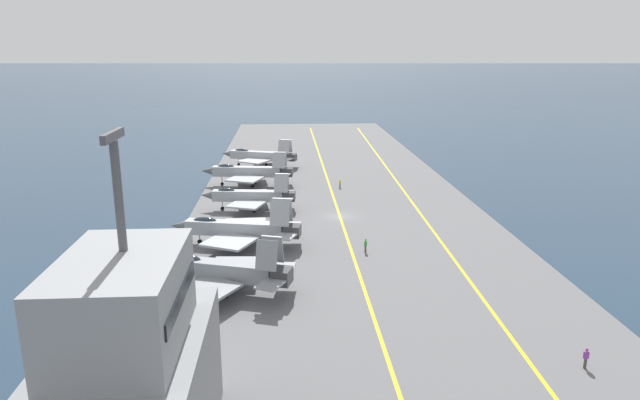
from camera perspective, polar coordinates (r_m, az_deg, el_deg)
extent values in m
plane|color=#23384C|center=(87.71, 1.99, -1.89)|extent=(2000.00, 2000.00, 0.00)
cube|color=slate|center=(87.65, 1.99, -1.77)|extent=(222.42, 46.16, 0.40)
cube|color=yellow|center=(89.68, 10.10, -1.47)|extent=(200.12, 5.68, 0.01)
cube|color=yellow|center=(87.59, 2.00, -1.64)|extent=(200.18, 0.36, 0.01)
cube|color=gray|center=(61.14, -10.01, -6.92)|extent=(5.25, 11.55, 1.90)
cone|color=#5B5E60|center=(64.02, -15.53, -6.24)|extent=(2.37, 2.62, 1.80)
cube|color=#38383A|center=(58.84, -3.84, -7.61)|extent=(2.64, 2.43, 1.61)
ellipsoid|color=#232D38|center=(62.26, -13.02, -5.79)|extent=(1.83, 2.98, 1.04)
cube|color=gray|center=(58.50, -10.92, -8.66)|extent=(6.53, 6.65, 0.28)
cube|color=gray|center=(63.99, -8.50, -6.44)|extent=(4.90, 5.24, 0.28)
cube|color=gray|center=(57.42, -5.38, -5.55)|extent=(1.55, 2.36, 3.06)
cube|color=gray|center=(59.18, -4.75, -4.90)|extent=(1.55, 2.36, 3.06)
cube|color=gray|center=(56.92, -5.02, -8.44)|extent=(3.49, 3.22, 0.20)
cube|color=gray|center=(61.04, -3.59, -6.75)|extent=(3.06, 2.52, 0.20)
cylinder|color=#B2B2B7|center=(63.54, -13.51, -7.91)|extent=(0.16, 0.16, 1.50)
cylinder|color=black|center=(63.72, -13.49, -8.28)|extent=(0.39, 0.64, 0.60)
cylinder|color=#B2B2B7|center=(60.23, -9.42, -8.99)|extent=(0.16, 0.16, 1.50)
cylinder|color=black|center=(60.42, -9.40, -9.38)|extent=(0.39, 0.64, 0.60)
cylinder|color=#B2B2B7|center=(62.47, -8.46, -8.05)|extent=(0.16, 0.16, 1.50)
cylinder|color=black|center=(62.65, -8.45, -8.43)|extent=(0.39, 0.64, 0.60)
cube|color=#9EA3A8|center=(74.89, -8.57, -2.81)|extent=(4.39, 12.97, 1.79)
cone|color=#5B5E60|center=(77.34, -13.89, -2.51)|extent=(2.17, 2.73, 1.70)
cube|color=#38383A|center=(73.09, -2.80, -3.10)|extent=(2.45, 2.47, 1.52)
ellipsoid|color=#232D38|center=(75.84, -11.43, -2.04)|extent=(1.61, 3.27, 0.99)
cube|color=#9EA3A8|center=(71.70, -9.03, -4.13)|extent=(7.26, 7.35, 0.28)
cube|color=#9EA3A8|center=(78.21, -7.50, -2.44)|extent=(5.57, 5.77, 0.28)
cube|color=#9EA3A8|center=(71.74, -4.06, -1.35)|extent=(1.46, 2.59, 3.22)
cube|color=#9EA3A8|center=(73.50, -3.75, -0.95)|extent=(1.46, 2.59, 3.22)
cube|color=#9EA3A8|center=(71.05, -3.57, -3.65)|extent=(3.51, 3.30, 0.20)
cube|color=#9EA3A8|center=(75.33, -2.86, -2.55)|extent=(2.88, 2.52, 0.20)
cylinder|color=#B2B2B7|center=(76.88, -11.95, -3.78)|extent=(0.16, 0.16, 1.47)
cylinder|color=black|center=(77.02, -11.93, -4.09)|extent=(0.34, 0.63, 0.60)
cylinder|color=#B2B2B7|center=(73.90, -7.83, -4.36)|extent=(0.16, 0.16, 1.47)
cylinder|color=black|center=(74.04, -7.81, -4.68)|extent=(0.34, 0.63, 0.60)
cylinder|color=#B2B2B7|center=(76.18, -7.31, -3.74)|extent=(0.16, 0.16, 1.47)
cylinder|color=black|center=(76.32, -7.30, -4.05)|extent=(0.34, 0.63, 0.60)
cube|color=#9EA3A8|center=(90.74, -7.24, 0.43)|extent=(2.85, 11.24, 1.65)
cone|color=#5B5E60|center=(92.07, -11.21, 0.47)|extent=(1.79, 2.26, 1.57)
cube|color=#38383A|center=(89.84, -3.08, 0.38)|extent=(2.08, 2.00, 1.40)
ellipsoid|color=#232D38|center=(91.19, -9.35, 0.93)|extent=(1.20, 2.79, 0.91)
cube|color=#9EA3A8|center=(87.74, -7.34, -0.44)|extent=(6.18, 6.18, 0.28)
cube|color=#9EA3A8|center=(93.89, -6.67, 0.60)|extent=(5.41, 5.41, 0.28)
cube|color=#9EA3A8|center=(88.61, -3.93, 1.62)|extent=(1.08, 2.19, 2.70)
cube|color=#9EA3A8|center=(90.28, -3.81, 1.87)|extent=(1.08, 2.19, 2.70)
cube|color=#9EA3A8|center=(87.75, -3.52, 0.02)|extent=(3.28, 2.80, 0.20)
cube|color=#9EA3A8|center=(92.03, -3.22, 0.73)|extent=(2.93, 2.28, 0.20)
cylinder|color=#B2B2B7|center=(91.95, -9.75, -0.53)|extent=(0.16, 0.16, 1.61)
cylinder|color=black|center=(92.09, -9.73, -0.83)|extent=(0.28, 0.62, 0.60)
cylinder|color=#B2B2B7|center=(89.87, -6.62, -0.77)|extent=(0.16, 0.16, 1.61)
cylinder|color=black|center=(90.01, -6.61, -1.08)|extent=(0.28, 0.62, 0.60)
cylinder|color=#B2B2B7|center=(92.07, -6.39, -0.38)|extent=(0.16, 0.16, 1.61)
cylinder|color=black|center=(92.20, -6.39, -0.68)|extent=(0.28, 0.62, 0.60)
cube|color=#9EA3A8|center=(107.30, -7.34, 2.85)|extent=(3.44, 12.90, 1.80)
cone|color=#5B5E60|center=(108.98, -11.18, 2.87)|extent=(2.01, 2.62, 1.71)
cube|color=#38383A|center=(106.09, -3.31, 2.81)|extent=(2.32, 2.32, 1.53)
ellipsoid|color=#232D38|center=(107.95, -9.38, 3.31)|extent=(1.38, 3.21, 0.99)
cube|color=#9EA3A8|center=(103.87, -7.48, 2.11)|extent=(7.09, 7.14, 0.28)
cube|color=#9EA3A8|center=(110.82, -6.76, 2.94)|extent=(6.05, 6.11, 0.28)
cube|color=#9EA3A8|center=(104.90, -4.14, 3.93)|extent=(1.17, 2.51, 2.74)
cube|color=#9EA3A8|center=(106.74, -4.00, 4.12)|extent=(1.17, 2.51, 2.74)
cube|color=#9EA3A8|center=(103.93, -3.75, 2.55)|extent=(3.40, 3.15, 0.20)
cube|color=#9EA3A8|center=(108.39, -3.43, 3.07)|extent=(2.91, 2.54, 0.20)
cylinder|color=#B2B2B7|center=(108.71, -9.77, 1.93)|extent=(0.16, 0.16, 1.84)
cylinder|color=black|center=(108.85, -9.75, 1.61)|extent=(0.30, 0.62, 0.60)
cylinder|color=#B2B2B7|center=(106.25, -6.75, 1.74)|extent=(0.16, 0.16, 1.84)
cylinder|color=black|center=(106.39, -6.74, 1.42)|extent=(0.30, 0.62, 0.60)
cylinder|color=#B2B2B7|center=(108.66, -6.51, 2.04)|extent=(0.16, 0.16, 1.84)
cylinder|color=black|center=(108.80, -6.50, 1.72)|extent=(0.30, 0.62, 0.60)
cube|color=#A8AAAF|center=(124.55, -6.18, 4.46)|extent=(5.85, 12.53, 1.74)
cone|color=#5B5E60|center=(127.46, -9.26, 4.59)|extent=(2.35, 2.81, 1.65)
cube|color=#38383A|center=(121.96, -2.89, 4.30)|extent=(2.57, 2.60, 1.48)
ellipsoid|color=#232D38|center=(125.88, -7.82, 4.90)|extent=(1.92, 3.22, 0.96)
cube|color=#A8AAAF|center=(121.43, -6.58, 3.91)|extent=(7.19, 7.33, 0.28)
cube|color=#A8AAAF|center=(127.57, -5.43, 4.47)|extent=(5.49, 5.92, 0.28)
cube|color=#A8AAAF|center=(121.16, -3.66, 5.31)|extent=(1.61, 2.55, 2.75)
cube|color=#A8AAAF|center=(122.85, -3.37, 5.44)|extent=(1.61, 2.55, 2.75)
cube|color=#A8AAAF|center=(120.02, -3.47, 4.12)|extent=(3.62, 3.46, 0.20)
cube|color=#A8AAAF|center=(124.23, -2.78, 4.50)|extent=(3.15, 2.82, 0.20)
cylinder|color=#B2B2B7|center=(126.68, -8.14, 3.79)|extent=(0.16, 0.16, 1.66)
cylinder|color=black|center=(126.78, -8.13, 3.56)|extent=(0.41, 0.64, 0.60)
cylinder|color=#B2B2B7|center=(123.29, -5.82, 3.56)|extent=(0.16, 0.16, 1.66)
cylinder|color=black|center=(123.39, -5.81, 3.32)|extent=(0.41, 0.64, 0.60)
cylinder|color=#B2B2B7|center=(125.51, -5.41, 3.77)|extent=(0.16, 0.16, 1.66)
cylinder|color=black|center=(125.61, -5.40, 3.53)|extent=(0.41, 0.64, 0.60)
cylinder|color=#4C473D|center=(105.34, 2.00, 1.44)|extent=(0.24, 0.24, 0.82)
cube|color=yellow|center=(105.18, 2.01, 1.81)|extent=(0.35, 0.43, 0.58)
sphere|color=beige|center=(105.08, 2.01, 2.03)|extent=(0.22, 0.22, 0.22)
sphere|color=yellow|center=(105.07, 2.01, 2.07)|extent=(0.24, 0.24, 0.24)
cylinder|color=#4C473D|center=(52.25, 24.99, -14.59)|extent=(0.24, 0.24, 0.89)
cube|color=purple|center=(51.90, 25.08, -13.87)|extent=(0.36, 0.44, 0.60)
sphere|color=#9E7051|center=(51.71, 25.14, -13.45)|extent=(0.22, 0.22, 0.22)
sphere|color=purple|center=(51.68, 25.14, -13.39)|extent=(0.24, 0.24, 0.24)
cylinder|color=#4C473D|center=(72.36, 4.57, -4.93)|extent=(0.24, 0.24, 0.89)
cube|color=green|center=(72.11, 4.58, -4.37)|extent=(0.46, 0.40, 0.61)
sphere|color=#9E7051|center=(71.97, 4.59, -4.04)|extent=(0.22, 0.22, 0.22)
sphere|color=green|center=(71.95, 4.59, -4.00)|extent=(0.24, 0.24, 0.24)
cube|color=gray|center=(34.33, -19.20, -9.64)|extent=(10.40, 6.49, 5.32)
cube|color=black|center=(33.48, -13.71, -9.35)|extent=(8.80, 0.12, 0.90)
cylinder|color=#4C4C4F|center=(33.55, -19.51, 0.30)|extent=(0.50, 0.50, 6.32)
cube|color=#4C4C4F|center=(32.91, -20.02, 6.06)|extent=(3.60, 0.30, 0.50)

